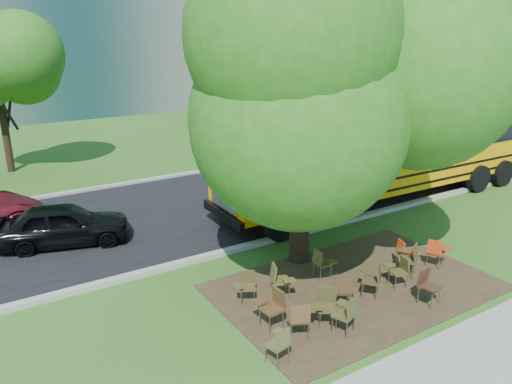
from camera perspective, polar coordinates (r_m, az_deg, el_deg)
ground at (r=12.99m, az=6.45°, el=-10.99°), size 160.00×160.00×0.00m
dirt_patch at (r=13.24m, az=11.28°, el=-10.57°), size 7.00×4.50×0.03m
asphalt_road at (r=18.45m, az=-7.11°, el=-1.84°), size 80.00×8.00×0.04m
kerb_near at (r=15.15m, az=-0.60°, el=-6.10°), size 80.00×0.25×0.14m
kerb_far at (r=22.04m, az=-11.67°, el=1.43°), size 80.00×0.25×0.14m
bg_tree_3 at (r=27.40m, az=1.70°, el=15.59°), size 5.60×5.60×7.84m
bg_tree_4 at (r=31.87m, az=15.19°, el=14.13°), size 5.00×5.00×6.85m
main_tree at (r=13.00m, az=5.50°, el=12.68°), size 7.20×7.20×8.68m
school_bus at (r=19.91m, az=15.66°, el=4.84°), size 13.67×3.39×3.32m
chair_0 at (r=10.16m, az=2.75°, el=-16.71°), size 0.55×0.58×0.82m
chair_1 at (r=10.84m, az=5.07°, el=-13.93°), size 0.75×0.59×0.91m
chair_2 at (r=11.15m, az=10.35°, el=-13.29°), size 0.61×0.68×0.89m
chair_3 at (r=11.35m, az=8.03°, el=-12.43°), size 0.77×0.61×0.91m
chair_4 at (r=12.01m, az=9.92°, el=-10.77°), size 0.75×0.59×0.89m
chair_5 at (r=12.68m, az=19.02°, el=-9.86°), size 0.61×0.61×0.91m
chair_6 at (r=13.32m, az=16.11°, el=-8.41°), size 0.49×0.62×0.81m
chair_7 at (r=14.60m, az=19.92°, el=-6.30°), size 0.66×0.58×0.85m
chair_8 at (r=11.18m, az=1.94°, el=-12.67°), size 0.58×0.61×0.93m
chair_9 at (r=12.17m, az=-1.09°, el=-10.41°), size 0.65×0.51×0.78m
chair_10 at (r=12.29m, az=2.64°, el=-9.76°), size 0.56×0.72×0.90m
chair_11 at (r=12.67m, az=13.26°, el=-9.44°), size 0.59×0.74×0.87m
chair_12 at (r=14.35m, az=16.60°, el=-6.51°), size 0.50×0.63×0.80m
chair_13 at (r=13.88m, az=17.20°, el=-7.03°), size 0.63×0.79×0.95m
chair_14 at (r=13.29m, az=7.51°, el=-7.82°), size 0.49×0.58×0.84m
black_car at (r=16.21m, az=-21.12°, el=-3.48°), size 4.13×2.56×1.31m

